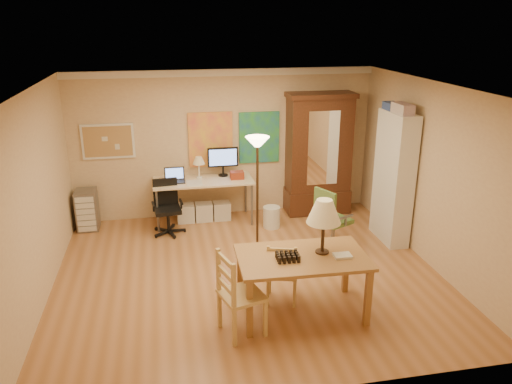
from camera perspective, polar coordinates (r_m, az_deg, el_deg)
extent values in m
plane|color=#9D6437|center=(7.40, -0.89, -9.35)|extent=(5.50, 5.50, 0.00)
cube|color=white|center=(8.97, -3.80, 13.47)|extent=(5.50, 0.08, 0.12)
cube|color=tan|center=(9.14, -16.55, 5.58)|extent=(0.90, 0.04, 0.62)
cube|color=yellow|center=(9.15, -5.20, 5.99)|extent=(0.80, 0.04, 1.00)
cube|color=teal|center=(9.28, 0.36, 6.25)|extent=(0.75, 0.04, 0.95)
cube|color=brown|center=(6.18, 5.32, -7.46)|extent=(1.61, 0.99, 0.04)
cube|color=brown|center=(5.91, -0.76, -13.19)|extent=(0.08, 0.08, 0.75)
cube|color=brown|center=(6.25, 12.68, -11.72)|extent=(0.08, 0.08, 0.75)
cube|color=brown|center=(6.59, -1.83, -9.47)|extent=(0.08, 0.08, 0.75)
cube|color=brown|center=(6.90, 10.22, -8.39)|extent=(0.08, 0.08, 0.75)
cylinder|color=black|center=(6.28, 7.56, -6.78)|extent=(0.17, 0.17, 0.02)
cylinder|color=black|center=(6.20, 7.64, -5.11)|extent=(0.04, 0.04, 0.42)
cone|color=#F6E9C0|center=(6.07, 7.78, -2.19)|extent=(0.42, 0.42, 0.30)
cube|color=beige|center=(6.21, 9.87, -7.19)|extent=(0.22, 0.16, 0.03)
cube|color=black|center=(6.05, 3.65, -7.39)|extent=(0.30, 0.24, 0.08)
cube|color=tan|center=(6.60, 3.00, -9.19)|extent=(0.49, 0.48, 0.04)
cube|color=tan|center=(6.83, 4.50, -10.16)|extent=(0.04, 0.04, 0.39)
cube|color=tan|center=(6.85, 1.60, -10.03)|extent=(0.04, 0.04, 0.39)
cube|color=tan|center=(6.55, 4.41, -11.55)|extent=(0.04, 0.04, 0.39)
cube|color=tan|center=(6.57, 1.37, -11.41)|extent=(0.04, 0.04, 0.39)
cube|color=tan|center=(6.34, 4.51, -8.16)|extent=(0.04, 0.04, 0.45)
cube|color=tan|center=(6.36, 1.40, -8.03)|extent=(0.04, 0.04, 0.45)
cube|color=tan|center=(6.33, 2.96, -7.74)|extent=(0.33, 0.13, 0.04)
cube|color=tan|center=(5.93, -1.63, -11.70)|extent=(0.58, 0.60, 0.04)
cube|color=tan|center=(5.99, 1.06, -14.29)|extent=(0.05, 0.05, 0.47)
cube|color=tan|center=(6.30, -0.80, -12.42)|extent=(0.05, 0.05, 0.47)
cube|color=tan|center=(5.84, -2.49, -15.28)|extent=(0.05, 0.05, 0.47)
cube|color=tan|center=(6.16, -4.19, -13.29)|extent=(0.05, 0.05, 0.47)
cube|color=tan|center=(5.55, -2.57, -10.73)|extent=(0.05, 0.05, 0.55)
cube|color=tan|center=(5.89, -4.32, -8.90)|extent=(0.05, 0.05, 0.55)
cube|color=tan|center=(5.69, -3.49, -9.31)|extent=(0.15, 0.41, 0.06)
cylinder|color=#3A2817|center=(7.84, 0.15, -7.48)|extent=(0.29, 0.29, 0.03)
cylinder|color=#3A2817|center=(7.47, 0.15, -1.20)|extent=(0.04, 0.04, 1.82)
cone|color=#FFE0A5|center=(7.19, 0.16, 5.76)|extent=(0.35, 0.35, 0.14)
cube|color=beige|center=(8.97, -6.08, 1.31)|extent=(1.77, 0.77, 0.03)
cylinder|color=slate|center=(8.77, -11.19, -2.19)|extent=(0.04, 0.04, 0.77)
cylinder|color=slate|center=(8.90, -0.47, -1.49)|extent=(0.04, 0.04, 0.77)
cylinder|color=slate|center=(9.39, -11.21, -0.73)|extent=(0.04, 0.04, 0.77)
cylinder|color=slate|center=(9.51, -1.20, -0.09)|extent=(0.04, 0.04, 0.77)
cube|color=black|center=(8.89, -9.24, 1.16)|extent=(0.35, 0.24, 0.02)
cube|color=black|center=(9.02, -9.32, 2.22)|extent=(0.35, 0.06, 0.23)
cube|color=black|center=(9.06, -3.81, 4.00)|extent=(0.55, 0.04, 0.35)
cone|color=#F6E9C0|center=(8.98, -6.57, 3.62)|extent=(0.22, 0.22, 0.13)
cube|color=beige|center=(8.80, -7.06, 1.04)|extent=(0.28, 0.35, 0.01)
cube|color=maroon|center=(8.96, -2.19, 1.94)|extent=(0.24, 0.18, 0.13)
cube|color=white|center=(9.22, -8.02, -2.40)|extent=(0.31, 0.27, 0.33)
cube|color=white|center=(9.24, -5.97, -2.27)|extent=(0.31, 0.27, 0.33)
cube|color=silver|center=(9.27, -3.93, -2.13)|extent=(0.31, 0.27, 0.33)
cylinder|color=black|center=(8.74, -9.98, -3.32)|extent=(0.05, 0.05, 0.36)
cube|color=black|center=(8.67, -10.06, -2.04)|extent=(0.47, 0.46, 0.06)
cube|color=black|center=(8.76, -10.32, 0.07)|extent=(0.42, 0.08, 0.47)
cube|color=black|center=(8.60, -11.67, -1.41)|extent=(0.06, 0.27, 0.03)
cube|color=black|center=(8.65, -8.56, -1.11)|extent=(0.06, 0.27, 0.03)
cylinder|color=slate|center=(8.20, 8.79, -4.67)|extent=(0.06, 0.06, 0.39)
cube|color=#4F6F31|center=(8.11, 8.87, -3.20)|extent=(0.61, 0.62, 0.07)
cube|color=#4F6F31|center=(7.86, 7.85, -1.58)|extent=(0.24, 0.43, 0.51)
cube|color=slate|center=(7.89, 10.23, -2.84)|extent=(0.28, 0.16, 0.03)
cube|color=slate|center=(8.23, 7.67, -1.77)|extent=(0.28, 0.16, 0.03)
cube|color=slate|center=(9.25, -18.72, -1.92)|extent=(0.36, 0.41, 0.72)
cube|color=silver|center=(9.05, -18.89, -2.41)|extent=(0.31, 0.02, 0.61)
cube|color=#321F0D|center=(9.41, 7.14, 4.11)|extent=(1.15, 0.52, 2.20)
cube|color=#321F0D|center=(9.68, 6.93, -0.87)|extent=(1.20, 0.57, 0.44)
cube|color=white|center=(9.12, 7.70, 4.94)|extent=(0.58, 0.01, 1.36)
cube|color=#321F0D|center=(9.18, 7.43, 10.94)|extent=(1.24, 0.59, 0.08)
cube|color=white|center=(8.42, 15.46, 1.55)|extent=(0.32, 0.86, 2.16)
cube|color=#993333|center=(8.45, 15.33, -2.42)|extent=(0.19, 0.43, 0.26)
cube|color=#334C99|center=(8.41, 14.99, 6.61)|extent=(0.19, 0.30, 0.22)
cylinder|color=silver|center=(8.89, 1.79, -2.88)|extent=(0.30, 0.30, 0.38)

